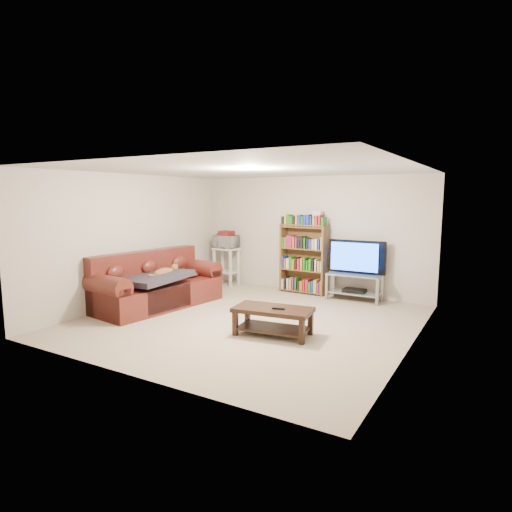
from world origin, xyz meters
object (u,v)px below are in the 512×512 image
Objects in this scene: sofa at (155,287)px; tv_stand at (355,282)px; coffee_table at (273,316)px; bookshelf at (304,258)px.

tv_stand is at bearing 44.13° from sofa.
bookshelf is at bearing 97.54° from coffee_table.
coffee_table is 0.83× the size of bookshelf.
bookshelf reaches higher than coffee_table.
bookshelf is (1.91, 2.35, 0.39)m from sofa.
sofa is at bearing 163.92° from coffee_table.
coffee_table is 2.88m from bookshelf.
tv_stand is 1.19m from bookshelf.
bookshelf is (-1.12, 0.10, 0.38)m from tv_stand.
sofa is 1.71× the size of bookshelf.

